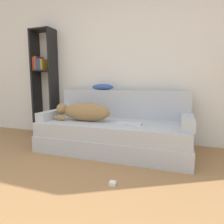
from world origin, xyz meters
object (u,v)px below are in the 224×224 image
Objects in this scene: laptop at (129,124)px; bookshelf at (44,77)px; power_adapter at (113,183)px; throw_pillow at (103,87)px; couch at (114,136)px; dog at (83,112)px.

laptop is 0.19× the size of bookshelf.
bookshelf is 2.53m from power_adapter.
bookshelf reaches higher than laptop.
couch is at bearing -50.96° from throw_pillow.
bookshelf is at bearing 153.14° from dog.
couch is at bearing -16.77° from bookshelf.
dog is 13.79× the size of power_adapter.
dog is (-0.44, -0.09, 0.34)m from couch.
couch is 0.88m from throw_pillow.
bookshelf reaches higher than throw_pillow.
throw_pillow is (0.10, 0.51, 0.34)m from dog.
throw_pillow is 6.03× the size of power_adapter.
laptop is (0.24, -0.12, 0.22)m from couch.
dog is 0.45× the size of bookshelf.
power_adapter is at bearing -37.69° from bookshelf.
laptop is (0.68, -0.04, -0.12)m from dog.
power_adapter is at bearing -49.17° from dog.
bookshelf reaches higher than power_adapter.
bookshelf is at bearing 163.23° from couch.
laptop reaches higher than couch.
laptop is at bearing -2.94° from dog.
bookshelf is 30.95× the size of power_adapter.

